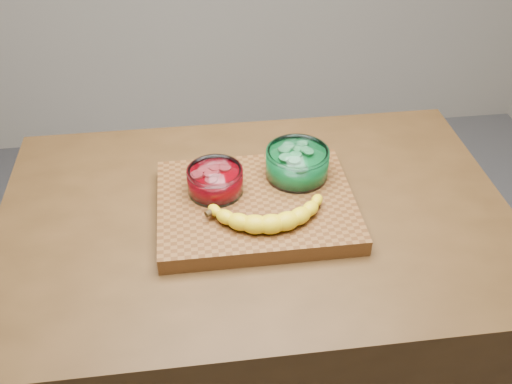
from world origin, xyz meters
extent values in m
cube|color=#4B3016|center=(0.00, 0.00, 0.45)|extent=(1.20, 0.80, 0.90)
cube|color=brown|center=(0.00, 0.00, 0.92)|extent=(0.45, 0.35, 0.04)
cylinder|color=white|center=(-0.09, 0.04, 0.97)|extent=(0.13, 0.13, 0.06)
cylinder|color=#AB010D|center=(-0.09, 0.04, 0.96)|extent=(0.11, 0.11, 0.03)
cylinder|color=#D9444D|center=(-0.09, 0.04, 0.99)|extent=(0.10, 0.10, 0.02)
cylinder|color=white|center=(0.11, 0.08, 0.98)|extent=(0.15, 0.15, 0.07)
cylinder|color=#108838|center=(0.11, 0.08, 0.97)|extent=(0.13, 0.13, 0.04)
cylinder|color=#63D27D|center=(0.11, 0.08, 0.99)|extent=(0.12, 0.12, 0.02)
camera|label=1|loc=(-0.13, -1.00, 1.77)|focal=40.00mm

